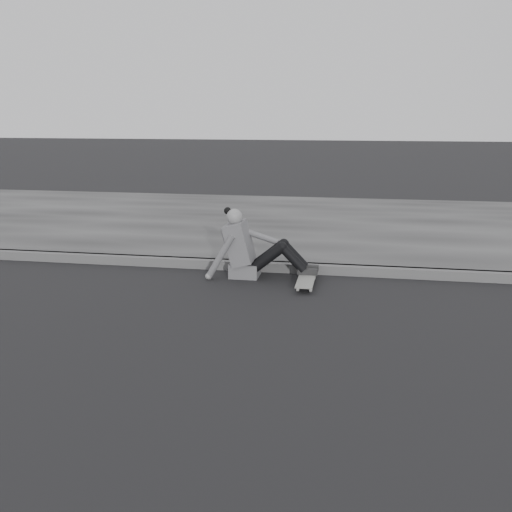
% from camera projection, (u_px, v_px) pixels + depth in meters
% --- Properties ---
extents(ground, '(80.00, 80.00, 0.00)m').
position_uv_depth(ground, '(440.00, 364.00, 4.69)').
color(ground, black).
rests_on(ground, ground).
extents(curb, '(24.00, 0.16, 0.12)m').
position_uv_depth(curb, '(412.00, 273.00, 7.14)').
color(curb, '#535353').
rests_on(curb, ground).
extents(sidewalk, '(24.00, 6.00, 0.12)m').
position_uv_depth(sidewalk, '(397.00, 227.00, 10.03)').
color(sidewalk, '#3C3C3C').
rests_on(sidewalk, ground).
extents(skateboard, '(0.20, 0.78, 0.09)m').
position_uv_depth(skateboard, '(306.00, 279.00, 6.83)').
color(skateboard, '#AAAAA4').
rests_on(skateboard, ground).
extents(seated_woman, '(1.38, 0.46, 0.88)m').
position_uv_depth(seated_woman, '(250.00, 249.00, 7.12)').
color(seated_woman, '#5A5A5D').
rests_on(seated_woman, ground).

